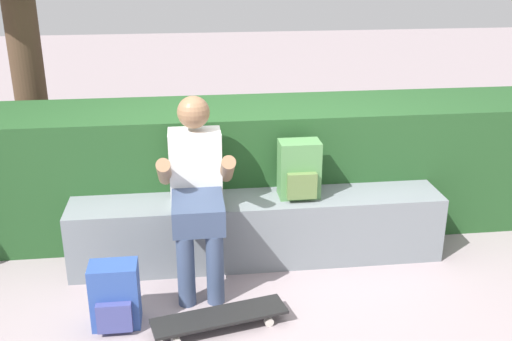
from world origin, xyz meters
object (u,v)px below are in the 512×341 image
Objects in this scene: bench_main at (258,228)px; person_skater at (197,186)px; skateboard_near_person at (220,317)px; backpack_on_ground at (115,297)px; backpack_on_bench at (299,170)px.

bench_main is 0.64m from person_skater.
skateboard_near_person is 0.62m from backpack_on_ground.
backpack_on_bench is 1.00× the size of backpack_on_ground.
bench_main is at bearing 26.65° from person_skater.
person_skater is 0.74m from backpack_on_bench.
person_skater is 3.06× the size of backpack_on_ground.
bench_main is 0.52m from backpack_on_bench.
person_skater is at bearing -153.35° from bench_main.
skateboard_near_person is at bearing -10.25° from backpack_on_ground.
skateboard_near_person is 2.06× the size of backpack_on_ground.
person_skater reaches higher than backpack_on_ground.
backpack_on_ground is (-0.51, -0.49, -0.47)m from person_skater.
backpack_on_ground is at bearing -150.54° from backpack_on_bench.
backpack_on_bench is (0.29, -0.01, 0.43)m from bench_main.
backpack_on_bench is (0.71, 0.20, -0.00)m from person_skater.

